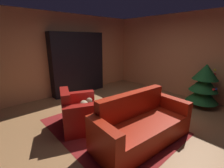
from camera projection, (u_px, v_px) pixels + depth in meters
The scene contains 11 objects.
ground_plane at pixel (127, 120), 3.81m from camera, with size 6.64×6.64×0.00m, color #A06D41.
wall_back at pixel (185, 56), 5.20m from camera, with size 5.66×0.06×2.69m, color tan.
wall_left at pixel (68, 55), 5.44m from camera, with size 0.06×5.54×2.69m, color tan.
area_rug at pixel (111, 126), 3.53m from camera, with size 2.73×2.16×0.01m, color maroon.
bookshelf_unit at pixel (81, 64), 5.56m from camera, with size 0.34×1.91×2.09m.
armchair_red at pixel (79, 113), 3.47m from camera, with size 1.20×1.09×0.86m.
couch_red at pixel (141, 126), 2.98m from camera, with size 0.95×2.01×0.90m.
coffee_table at pixel (111, 108), 3.43m from camera, with size 0.78×0.78×0.47m.
book_stack_on_table at pixel (109, 104), 3.41m from camera, with size 0.23×0.19×0.12m.
bottle_on_table at pixel (103, 105), 3.24m from camera, with size 0.07×0.07×0.27m.
decorated_tree at pixel (204, 85), 4.44m from camera, with size 0.85×0.85×1.22m.
Camera 1 is at (2.30, -2.56, 1.88)m, focal length 25.41 mm.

